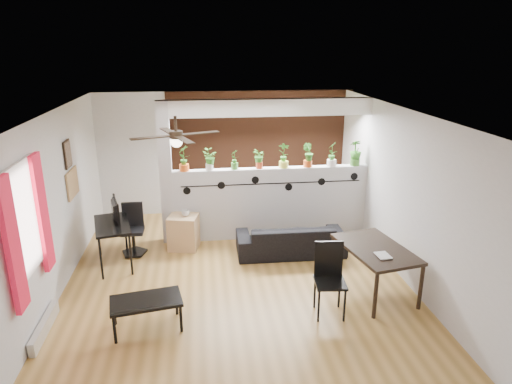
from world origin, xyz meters
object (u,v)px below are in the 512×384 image
at_px(computer_desk, 112,228).
at_px(dining_table, 375,252).
at_px(cup, 186,213).
at_px(potted_plant_4, 284,154).
at_px(cube_shelf, 184,232).
at_px(potted_plant_5, 308,154).
at_px(coffee_table, 146,303).
at_px(folding_chair, 329,272).
at_px(office_chair, 133,232).
at_px(potted_plant_7, 356,152).
at_px(potted_plant_0, 184,157).
at_px(ceiling_fan, 176,137).
at_px(potted_plant_3, 259,158).
at_px(potted_plant_6, 332,153).
at_px(sofa, 291,239).
at_px(potted_plant_2, 234,159).
at_px(potted_plant_1, 209,159).

height_order(computer_desk, dining_table, computer_desk).
distance_m(cup, computer_desk, 1.28).
relative_size(potted_plant_4, dining_table, 0.33).
height_order(cube_shelf, computer_desk, computer_desk).
xyz_separation_m(potted_plant_5, coffee_table, (-2.72, -2.75, -1.21)).
bearing_deg(folding_chair, office_chair, 142.67).
bearing_deg(potted_plant_7, coffee_table, -142.81).
xyz_separation_m(potted_plant_0, coffee_table, (-0.46, -2.75, -1.23)).
bearing_deg(office_chair, potted_plant_5, 8.06).
xyz_separation_m(ceiling_fan, cube_shelf, (-0.03, 1.46, -2.01)).
height_order(potted_plant_3, folding_chair, potted_plant_3).
bearing_deg(dining_table, potted_plant_6, 91.44).
xyz_separation_m(sofa, office_chair, (-2.72, 0.34, 0.13)).
bearing_deg(potted_plant_5, ceiling_fan, -141.67).
bearing_deg(potted_plant_2, ceiling_fan, -117.14).
relative_size(potted_plant_6, cube_shelf, 0.76).
xyz_separation_m(ceiling_fan, coffee_table, (-0.44, -0.95, -1.94)).
bearing_deg(cube_shelf, computer_desk, -143.55).
xyz_separation_m(cup, computer_desk, (-1.18, -0.51, -0.01)).
height_order(potted_plant_2, folding_chair, potted_plant_2).
bearing_deg(potted_plant_2, coffee_table, -116.44).
xyz_separation_m(potted_plant_1, potted_plant_3, (0.90, 0.00, -0.01)).
distance_m(potted_plant_2, cup, 1.31).
relative_size(office_chair, dining_table, 0.62).
height_order(potted_plant_1, coffee_table, potted_plant_1).
height_order(cube_shelf, dining_table, dining_table).
relative_size(potted_plant_1, computer_desk, 0.35).
xyz_separation_m(ceiling_fan, cup, (0.02, 1.46, -1.65)).
xyz_separation_m(potted_plant_1, potted_plant_7, (2.71, 0.00, 0.05)).
height_order(potted_plant_6, computer_desk, potted_plant_6).
distance_m(potted_plant_2, potted_plant_6, 1.81).
bearing_deg(potted_plant_6, cube_shelf, -172.98).
bearing_deg(ceiling_fan, sofa, 28.92).
xyz_separation_m(computer_desk, office_chair, (0.26, 0.40, -0.27)).
bearing_deg(sofa, potted_plant_6, -137.65).
xyz_separation_m(ceiling_fan, potted_plant_6, (2.73, 1.80, -0.72)).
bearing_deg(coffee_table, ceiling_fan, 64.93).
distance_m(cube_shelf, folding_chair, 3.07).
relative_size(potted_plant_0, cube_shelf, 0.77).
bearing_deg(office_chair, coffee_table, -78.92).
distance_m(ceiling_fan, coffee_table, 2.21).
bearing_deg(potted_plant_4, potted_plant_6, 0.00).
xyz_separation_m(potted_plant_4, coffee_table, (-2.27, -2.75, -1.23)).
height_order(ceiling_fan, potted_plant_1, ceiling_fan).
height_order(ceiling_fan, coffee_table, ceiling_fan).
bearing_deg(computer_desk, potted_plant_3, 18.51).
height_order(potted_plant_7, cup, potted_plant_7).
distance_m(potted_plant_2, cube_shelf, 1.60).
distance_m(potted_plant_1, potted_plant_7, 2.71).
height_order(potted_plant_4, cup, potted_plant_4).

